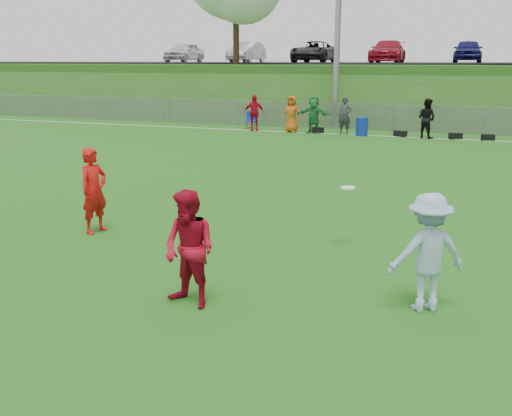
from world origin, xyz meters
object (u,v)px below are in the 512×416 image
at_px(player_blue, 428,253).
at_px(player_red_center, 190,249).
at_px(player_red_left, 94,191).
at_px(frisbee, 348,188).
at_px(recycling_bin, 362,127).

bearing_deg(player_blue, player_red_center, -11.67).
relative_size(player_red_left, player_red_center, 1.03).
bearing_deg(player_blue, frisbee, -85.57).
height_order(player_red_left, frisbee, player_red_left).
distance_m(player_red_left, player_red_center, 4.14).
relative_size(player_red_center, player_blue, 1.00).
relative_size(frisbee, recycling_bin, 0.33).
xyz_separation_m(player_red_left, frisbee, (4.82, 0.76, 0.27)).
bearing_deg(frisbee, player_blue, -56.25).
height_order(player_blue, frisbee, player_blue).
bearing_deg(player_red_center, player_red_left, 158.63).
relative_size(player_red_left, frisbee, 6.28).
height_order(frisbee, recycling_bin, frisbee).
height_order(player_red_left, player_blue, player_red_left).
bearing_deg(player_red_left, player_red_center, -114.51).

